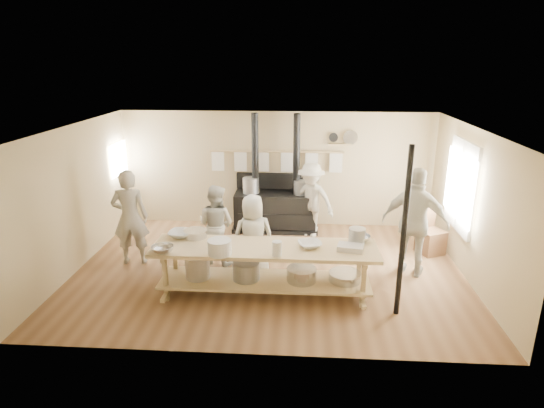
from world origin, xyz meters
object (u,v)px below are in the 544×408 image
at_px(roasting_pan, 350,248).
at_px(cook_far_left, 130,217).
at_px(stove, 275,207).
at_px(cook_by_window, 311,200).
at_px(cook_right, 415,223).
at_px(chair, 430,239).
at_px(cook_center, 253,237).
at_px(cook_left, 216,225).
at_px(prep_table, 264,265).

bearing_deg(roasting_pan, cook_far_left, 164.13).
xyz_separation_m(stove, roasting_pan, (1.36, -3.07, 0.37)).
bearing_deg(cook_by_window, cook_right, -20.65).
bearing_deg(stove, chair, -19.47).
bearing_deg(cook_by_window, cook_center, -93.17).
height_order(cook_left, cook_by_window, cook_by_window).
distance_m(cook_left, roasting_pan, 2.66).
relative_size(cook_left, roasting_pan, 3.87).
bearing_deg(stove, cook_left, -118.57).
xyz_separation_m(cook_center, chair, (3.40, 1.26, -0.47)).
bearing_deg(cook_left, stove, -95.19).
xyz_separation_m(cook_far_left, chair, (5.72, 0.84, -0.62)).
bearing_deg(cook_right, chair, -98.55).
xyz_separation_m(chair, roasting_pan, (-1.79, -1.95, 0.61)).
height_order(cook_far_left, roasting_pan, cook_far_left).
distance_m(cook_left, chair, 4.23).
distance_m(chair, roasting_pan, 2.72).
bearing_deg(cook_left, cook_center, 167.39).
bearing_deg(prep_table, cook_far_left, 157.45).
xyz_separation_m(cook_right, roasting_pan, (-1.21, -0.96, -0.09)).
xyz_separation_m(cook_by_window, roasting_pan, (0.57, -2.71, 0.08)).
relative_size(cook_left, cook_by_window, 0.93).
bearing_deg(chair, cook_center, 175.42).
relative_size(cook_far_left, cook_center, 1.20).
relative_size(cook_far_left, chair, 1.90).
bearing_deg(prep_table, cook_center, 110.86).
distance_m(prep_table, cook_far_left, 2.81).
relative_size(stove, chair, 2.73).
relative_size(stove, cook_center, 1.73).
distance_m(cook_center, chair, 3.65).
xyz_separation_m(cook_by_window, chair, (2.36, -0.76, -0.53)).
height_order(stove, prep_table, stove).
height_order(cook_left, roasting_pan, cook_left).
bearing_deg(roasting_pan, stove, 113.86).
distance_m(cook_far_left, cook_left, 1.59).
xyz_separation_m(cook_far_left, cook_left, (1.58, 0.12, -0.15)).
distance_m(cook_far_left, chair, 5.82).
bearing_deg(chair, cook_left, 164.86).
distance_m(cook_far_left, cook_center, 2.37).
bearing_deg(cook_center, roasting_pan, 137.10).
bearing_deg(stove, prep_table, -90.04).
xyz_separation_m(prep_table, chair, (3.15, 1.90, -0.24)).
bearing_deg(stove, cook_by_window, -24.27).
distance_m(prep_table, cook_by_window, 2.79).
height_order(cook_center, cook_by_window, cook_by_window).
bearing_deg(cook_right, roasting_pan, 60.43).
relative_size(cook_far_left, cook_right, 0.92).
distance_m(cook_by_window, chair, 2.54).
bearing_deg(chair, prep_table, -173.81).
relative_size(stove, cook_far_left, 1.44).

